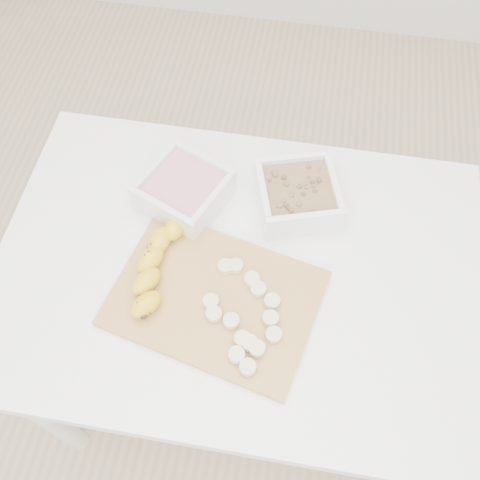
% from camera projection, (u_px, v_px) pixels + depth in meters
% --- Properties ---
extents(ground, '(3.50, 3.50, 0.00)m').
position_uv_depth(ground, '(238.00, 372.00, 1.74)').
color(ground, '#C6AD89').
rests_on(ground, ground).
extents(table, '(1.00, 0.70, 0.75)m').
position_uv_depth(table, '(238.00, 287.00, 1.17)').
color(table, white).
rests_on(table, ground).
extents(bowl_yogurt, '(0.21, 0.21, 0.08)m').
position_uv_depth(bowl_yogurt, '(185.00, 190.00, 1.14)').
color(bowl_yogurt, white).
rests_on(bowl_yogurt, table).
extents(bowl_granola, '(0.20, 0.20, 0.08)m').
position_uv_depth(bowl_granola, '(298.00, 195.00, 1.13)').
color(bowl_granola, white).
rests_on(bowl_granola, table).
extents(cutting_board, '(0.44, 0.36, 0.01)m').
position_uv_depth(cutting_board, '(215.00, 298.00, 1.05)').
color(cutting_board, '#BB8248').
rests_on(cutting_board, table).
extents(banana, '(0.13, 0.24, 0.04)m').
position_uv_depth(banana, '(156.00, 265.00, 1.05)').
color(banana, gold).
rests_on(banana, cutting_board).
extents(banana_slices, '(0.16, 0.23, 0.02)m').
position_uv_depth(banana_slices, '(245.00, 315.00, 1.01)').
color(banana_slices, beige).
rests_on(banana_slices, cutting_board).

